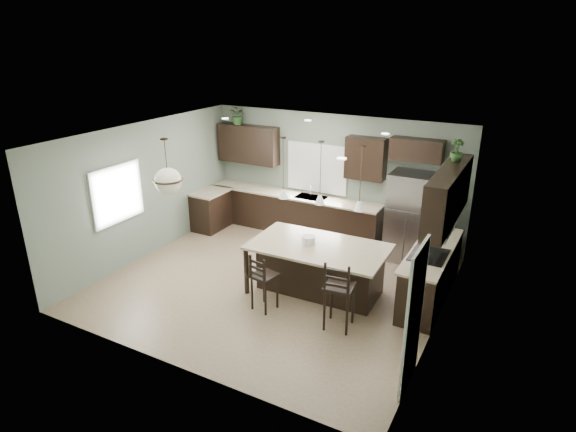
{
  "coord_description": "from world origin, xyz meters",
  "views": [
    {
      "loc": [
        4.06,
        -6.95,
        4.43
      ],
      "look_at": [
        0.1,
        0.4,
        1.25
      ],
      "focal_mm": 30.0,
      "sensor_mm": 36.0,
      "label": 1
    }
  ],
  "objects_px": {
    "serving_dish": "(308,240)",
    "bar_stool_right": "(339,294)",
    "kitchen_island": "(318,269)",
    "bar_stool_left": "(264,282)",
    "refrigerator": "(411,217)",
    "plant_back_left": "(238,115)"
  },
  "relations": [
    {
      "from": "refrigerator",
      "to": "bar_stool_left",
      "type": "distance_m",
      "value": 3.53
    },
    {
      "from": "refrigerator",
      "to": "bar_stool_left",
      "type": "xyz_separation_m",
      "value": [
        -1.62,
        -3.11,
        -0.41
      ]
    },
    {
      "from": "bar_stool_left",
      "to": "bar_stool_right",
      "type": "bearing_deg",
      "value": 14.36
    },
    {
      "from": "kitchen_island",
      "to": "bar_stool_left",
      "type": "height_order",
      "value": "bar_stool_left"
    },
    {
      "from": "refrigerator",
      "to": "kitchen_island",
      "type": "xyz_separation_m",
      "value": [
        -1.06,
        -2.16,
        -0.46
      ]
    },
    {
      "from": "bar_stool_left",
      "to": "kitchen_island",
      "type": "bearing_deg",
      "value": 70.04
    },
    {
      "from": "serving_dish",
      "to": "plant_back_left",
      "type": "relative_size",
      "value": 0.54
    },
    {
      "from": "serving_dish",
      "to": "plant_back_left",
      "type": "height_order",
      "value": "plant_back_left"
    },
    {
      "from": "refrigerator",
      "to": "serving_dish",
      "type": "relative_size",
      "value": 7.71
    },
    {
      "from": "serving_dish",
      "to": "bar_stool_left",
      "type": "relative_size",
      "value": 0.23
    },
    {
      "from": "serving_dish",
      "to": "refrigerator",
      "type": "bearing_deg",
      "value": 59.89
    },
    {
      "from": "serving_dish",
      "to": "plant_back_left",
      "type": "xyz_separation_m",
      "value": [
        -3.06,
        2.44,
        1.63
      ]
    },
    {
      "from": "kitchen_island",
      "to": "bar_stool_right",
      "type": "relative_size",
      "value": 1.99
    },
    {
      "from": "bar_stool_left",
      "to": "bar_stool_right",
      "type": "distance_m",
      "value": 1.33
    },
    {
      "from": "bar_stool_left",
      "to": "bar_stool_right",
      "type": "xyz_separation_m",
      "value": [
        1.32,
        0.09,
        0.09
      ]
    },
    {
      "from": "bar_stool_right",
      "to": "serving_dish",
      "type": "bearing_deg",
      "value": 132.03
    },
    {
      "from": "kitchen_island",
      "to": "refrigerator",
      "type": "bearing_deg",
      "value": 62.53
    },
    {
      "from": "bar_stool_right",
      "to": "plant_back_left",
      "type": "xyz_separation_m",
      "value": [
        -4.03,
        3.29,
        2.02
      ]
    },
    {
      "from": "serving_dish",
      "to": "bar_stool_right",
      "type": "bearing_deg",
      "value": -41.45
    },
    {
      "from": "bar_stool_left",
      "to": "serving_dish",
      "type": "bearing_deg",
      "value": 79.75
    },
    {
      "from": "kitchen_island",
      "to": "serving_dish",
      "type": "distance_m",
      "value": 0.57
    },
    {
      "from": "refrigerator",
      "to": "bar_stool_right",
      "type": "xyz_separation_m",
      "value": [
        -0.29,
        -3.02,
        -0.32
      ]
    }
  ]
}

